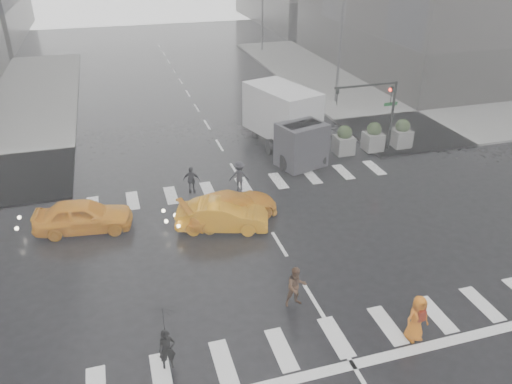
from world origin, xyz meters
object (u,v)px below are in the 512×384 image
object	(u,v)px
pedestrian_brown	(296,287)
taxi_mid	(222,215)
taxi_front	(83,216)
box_truck	(287,120)
pedestrian_orange	(417,318)
traffic_signal_pole	(379,103)

from	to	relation	value
pedestrian_brown	taxi_mid	distance (m)	6.18
taxi_front	taxi_mid	world-z (taller)	taxi_front
taxi_front	box_truck	bearing A→B (deg)	-55.45
pedestrian_brown	pedestrian_orange	size ratio (longest dim) A/B	0.94
traffic_signal_pole	taxi_mid	size ratio (longest dim) A/B	1.06
traffic_signal_pole	pedestrian_orange	world-z (taller)	traffic_signal_pole
pedestrian_brown	box_truck	xyz separation A→B (m)	(4.61, 13.99, 1.19)
taxi_front	pedestrian_orange	bearing A→B (deg)	-126.73
taxi_front	box_truck	distance (m)	13.75
taxi_front	taxi_mid	bearing A→B (deg)	-98.16
pedestrian_orange	box_truck	distance (m)	16.88
traffic_signal_pole	pedestrian_orange	size ratio (longest dim) A/B	2.55
pedestrian_brown	taxi_mid	world-z (taller)	pedestrian_brown
pedestrian_brown	taxi_mid	xyz separation A→B (m)	(-1.39, 6.02, -0.13)
traffic_signal_pole	box_truck	distance (m)	5.64
taxi_mid	pedestrian_orange	bearing A→B (deg)	-134.61
pedestrian_brown	pedestrian_orange	distance (m)	4.32
pedestrian_brown	taxi_front	distance (m)	10.84
pedestrian_brown	taxi_mid	bearing A→B (deg)	101.62
pedestrian_brown	box_truck	world-z (taller)	box_truck
pedestrian_brown	taxi_front	world-z (taller)	pedestrian_brown
pedestrian_brown	box_truck	bearing A→B (deg)	70.36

